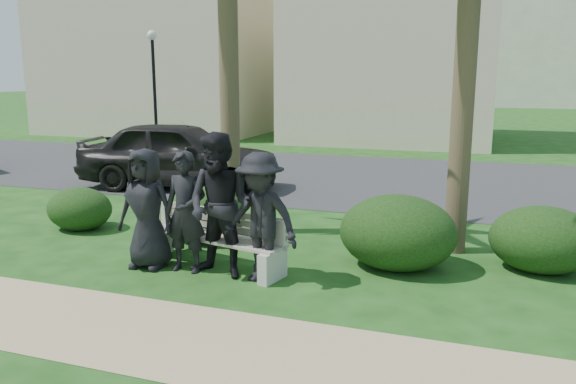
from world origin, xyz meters
name	(u,v)px	position (x,y,z in m)	size (l,w,h in m)	color
ground	(257,280)	(0.00, 0.00, 0.00)	(160.00, 160.00, 0.00)	#184213
footpath	(189,340)	(0.00, -1.80, 0.00)	(30.00, 1.60, 0.01)	tan
asphalt_street	(372,178)	(0.00, 8.00, 0.00)	(160.00, 8.00, 0.01)	#2D2D30
stucco_bldg_left	(167,55)	(-12.00, 18.00, 3.66)	(10.40, 8.40, 7.30)	beige
stucco_bldg_right	(396,51)	(-1.00, 18.00, 3.66)	(8.40, 8.40, 7.30)	beige
street_lamp	(153,68)	(-9.00, 12.00, 2.94)	(0.36, 0.36, 4.29)	black
park_bench	(212,242)	(-0.80, 0.33, 0.35)	(2.29, 0.96, 0.76)	#A79B8C
man_a	(147,209)	(-1.63, 0.02, 0.83)	(0.82, 0.53, 1.67)	black
man_b	(186,212)	(-1.04, 0.04, 0.83)	(0.60, 0.40, 1.65)	black
man_c	(220,206)	(-0.51, 0.02, 0.96)	(0.93, 0.73, 1.92)	black
man_d	(260,218)	(0.06, 0.01, 0.84)	(1.09, 0.63, 1.69)	black
hedge_a	(79,208)	(-3.89, 1.36, 0.38)	(1.16, 0.96, 0.76)	black
hedge_c	(205,212)	(-1.52, 1.51, 0.45)	(1.37, 1.13, 0.89)	black
hedge_d	(398,230)	(1.65, 1.15, 0.53)	(1.62, 1.34, 1.06)	black
hedge_e	(398,235)	(1.61, 1.44, 0.38)	(1.17, 0.97, 0.76)	black
hedge_f	(543,238)	(3.54, 1.66, 0.46)	(1.42, 1.17, 0.92)	black
car_a	(179,154)	(-4.14, 5.25, 0.80)	(1.90, 4.72, 1.61)	black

